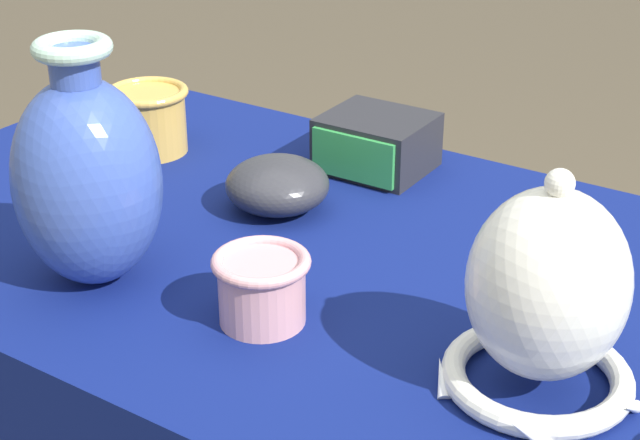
# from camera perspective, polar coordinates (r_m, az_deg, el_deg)

# --- Properties ---
(display_table) EXTENTS (1.29, 0.68, 0.73)m
(display_table) POSITION_cam_1_polar(r_m,az_deg,el_deg) (1.12, 1.50, -5.78)
(display_table) COLOR brown
(display_table) RESTS_ON ground_plane
(vase_tall_bulbous) EXTENTS (0.15, 0.15, 0.26)m
(vase_tall_bulbous) POSITION_cam_1_polar(r_m,az_deg,el_deg) (1.03, -13.39, 2.38)
(vase_tall_bulbous) COLOR #3851A8
(vase_tall_bulbous) RESTS_ON display_table
(vase_dome_bell) EXTENTS (0.18, 0.19, 0.22)m
(vase_dome_bell) POSITION_cam_1_polar(r_m,az_deg,el_deg) (0.86, 13.01, -4.54)
(vase_dome_bell) COLOR white
(vase_dome_bell) RESTS_ON display_table
(mosaic_tile_box) EXTENTS (0.14, 0.13, 0.07)m
(mosaic_tile_box) POSITION_cam_1_polar(r_m,az_deg,el_deg) (1.31, 3.28, 4.49)
(mosaic_tile_box) COLOR #232328
(mosaic_tile_box) RESTS_ON display_table
(cup_wide_ochre) EXTENTS (0.11, 0.11, 0.09)m
(cup_wide_ochre) POSITION_cam_1_polar(r_m,az_deg,el_deg) (1.38, -9.91, 5.89)
(cup_wide_ochre) COLOR gold
(cup_wide_ochre) RESTS_ON display_table
(cup_wide_rose) EXTENTS (0.10, 0.10, 0.07)m
(cup_wide_rose) POSITION_cam_1_polar(r_m,az_deg,el_deg) (0.96, -3.41, -3.85)
(cup_wide_rose) COLOR #D19399
(cup_wide_rose) RESTS_ON display_table
(bowl_shallow_charcoal) EXTENTS (0.13, 0.13, 0.07)m
(bowl_shallow_charcoal) POSITION_cam_1_polar(r_m,az_deg,el_deg) (1.19, -2.50, 2.06)
(bowl_shallow_charcoal) COLOR #2D2D33
(bowl_shallow_charcoal) RESTS_ON display_table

